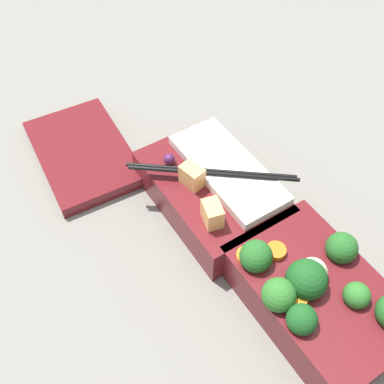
# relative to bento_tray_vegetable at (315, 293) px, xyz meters

# --- Properties ---
(ground_plane) EXTENTS (3.00, 3.00, 0.00)m
(ground_plane) POSITION_rel_bento_tray_vegetable_xyz_m (0.09, 0.01, -0.03)
(ground_plane) COLOR slate
(bento_tray_vegetable) EXTENTS (0.19, 0.13, 0.08)m
(bento_tray_vegetable) POSITION_rel_bento_tray_vegetable_xyz_m (0.00, 0.00, 0.00)
(bento_tray_vegetable) COLOR maroon
(bento_tray_vegetable) RESTS_ON ground_plane
(bento_tray_rice) EXTENTS (0.19, 0.17, 0.08)m
(bento_tray_rice) POSITION_rel_bento_tray_vegetable_xyz_m (0.18, 0.01, -0.00)
(bento_tray_rice) COLOR maroon
(bento_tray_rice) RESTS_ON ground_plane
(bento_lid) EXTENTS (0.20, 0.14, 0.02)m
(bento_lid) POSITION_rel_bento_tray_vegetable_xyz_m (0.35, 0.12, -0.02)
(bento_lid) COLOR maroon
(bento_lid) RESTS_ON ground_plane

